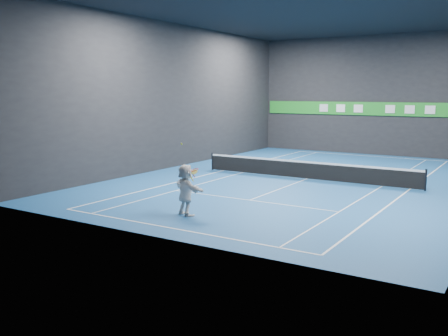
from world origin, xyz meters
The scene contains 19 objects.
ground centered at (0.00, 0.00, 0.00)m, with size 26.00×26.00×0.00m, color #184D88.
ceiling centered at (0.00, 0.00, 9.00)m, with size 26.00×26.00×0.00m, color black.
wall_back centered at (0.00, 13.00, 4.50)m, with size 18.00×0.10×9.00m, color black.
wall_front centered at (0.00, -13.00, 4.50)m, with size 18.00×0.10×9.00m, color black.
wall_left centered at (-9.00, 0.00, 4.50)m, with size 0.10×26.00×9.00m, color black.
baseline_near centered at (0.00, -11.89, 0.00)m, with size 10.98×0.08×0.01m, color white.
baseline_far centered at (0.00, 11.89, 0.00)m, with size 10.98×0.08×0.01m, color white.
sideline_doubles_left centered at (-5.49, 0.00, 0.00)m, with size 0.08×23.78×0.01m, color white.
sideline_doubles_right centered at (5.49, 0.00, 0.00)m, with size 0.08×23.78×0.01m, color white.
sideline_singles_left centered at (-4.11, 0.00, 0.00)m, with size 0.06×23.78×0.01m, color white.
sideline_singles_right centered at (4.11, 0.00, 0.00)m, with size 0.06×23.78×0.01m, color white.
service_line_near centered at (0.00, -6.40, 0.00)m, with size 8.23×0.06×0.01m, color white.
service_line_far centered at (0.00, 6.40, 0.00)m, with size 8.23×0.06×0.01m, color white.
center_service_line centered at (0.00, 0.00, 0.00)m, with size 0.06×12.80×0.01m, color white.
player centered at (-0.78, -10.08, 1.00)m, with size 1.86×0.59×2.01m, color silver.
tennis_ball centered at (-0.99, -10.04, 2.77)m, with size 0.07×0.07×0.07m, color #D7EB27.
tennis_net centered at (0.00, 0.00, 0.54)m, with size 12.50×0.10×1.07m.
sponsor_banner centered at (0.00, 12.93, 3.50)m, with size 17.64×0.11×1.00m.
tennis_racket centered at (-0.40, -10.03, 1.76)m, with size 0.37×0.35×0.56m.
Camera 1 is at (10.54, -25.36, 4.75)m, focal length 40.00 mm.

